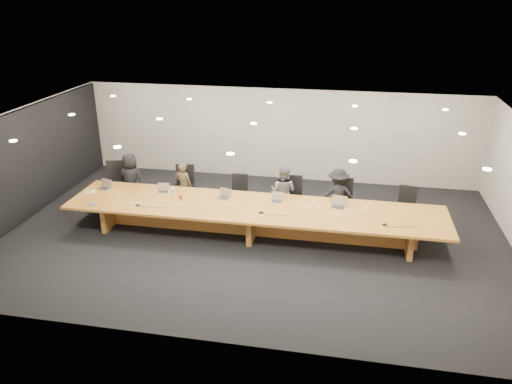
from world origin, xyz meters
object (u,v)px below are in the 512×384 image
(person_a, at_px, (131,180))
(laptop_c, at_px, (223,194))
(laptop_d, at_px, (276,198))
(mic_center, at_px, (261,212))
(laptop_a, at_px, (103,185))
(water_bottle, at_px, (173,191))
(amber_mug, at_px, (181,197))
(mic_right, at_px, (385,224))
(chair_mid_right, at_px, (292,197))
(laptop_b, at_px, (163,188))
(laptop_e, at_px, (338,203))
(person_b, at_px, (184,186))
(mic_left, at_px, (138,205))
(chair_left, at_px, (184,187))
(paper_cup_far, at_px, (366,209))
(chair_right, at_px, (343,201))
(chair_far_left, at_px, (116,183))
(person_c, at_px, (283,192))
(paper_cup_near, at_px, (312,205))
(conference_table, at_px, (254,215))
(av_box, at_px, (91,205))
(chair_far_right, at_px, (406,207))
(chair_mid_left, at_px, (239,194))
(person_d, at_px, (337,195))

(person_a, height_order, laptop_c, person_a)
(laptop_d, xyz_separation_m, mic_center, (-0.25, -0.67, -0.10))
(laptop_a, distance_m, water_bottle, 1.89)
(amber_mug, height_order, mic_right, amber_mug)
(water_bottle, bearing_deg, chair_mid_right, 17.50)
(laptop_b, distance_m, laptop_e, 4.40)
(laptop_d, distance_m, amber_mug, 2.35)
(person_b, height_order, laptop_b, person_b)
(mic_left, bearing_deg, amber_mug, 31.75)
(chair_left, relative_size, paper_cup_far, 14.00)
(chair_right, relative_size, mic_left, 9.56)
(laptop_b, distance_m, mic_center, 2.77)
(mic_center, bearing_deg, chair_far_left, 160.85)
(chair_right, distance_m, person_c, 1.52)
(person_c, height_order, amber_mug, person_c)
(chair_mid_right, relative_size, water_bottle, 5.17)
(person_b, relative_size, mic_left, 11.13)
(chair_right, relative_size, laptop_d, 3.71)
(paper_cup_near, xyz_separation_m, mic_center, (-1.12, -0.59, -0.02))
(laptop_b, bearing_deg, person_a, 140.42)
(person_a, height_order, mic_left, person_a)
(chair_far_left, distance_m, laptop_c, 3.38)
(person_a, xyz_separation_m, mic_center, (3.87, -1.50, 0.04))
(chair_mid_right, height_order, paper_cup_near, chair_mid_right)
(laptop_b, height_order, mic_right, laptop_b)
(conference_table, height_order, person_a, person_a)
(paper_cup_far, bearing_deg, mic_left, -172.72)
(av_box, distance_m, mic_right, 6.84)
(laptop_b, xyz_separation_m, mic_right, (5.44, -0.85, -0.10))
(laptop_a, xyz_separation_m, mic_left, (1.27, -0.79, -0.11))
(person_b, xyz_separation_m, paper_cup_near, (3.48, -0.86, 0.13))
(laptop_a, xyz_separation_m, laptop_e, (5.97, -0.07, 0.01))
(chair_far_right, xyz_separation_m, mic_left, (-6.36, -1.61, 0.24))
(paper_cup_near, bearing_deg, chair_mid_right, 121.62)
(chair_far_left, relative_size, amber_mug, 12.01)
(conference_table, height_order, av_box, av_box)
(chair_left, bearing_deg, chair_right, -8.24)
(amber_mug, bearing_deg, laptop_c, 12.60)
(laptop_c, bearing_deg, person_c, 53.10)
(person_b, height_order, amber_mug, person_b)
(mic_center, bearing_deg, paper_cup_near, 27.86)
(conference_table, bearing_deg, chair_far_right, 17.73)
(chair_right, distance_m, person_b, 4.19)
(paper_cup_far, distance_m, mic_center, 2.45)
(conference_table, height_order, chair_left, chair_left)
(laptop_d, bearing_deg, laptop_c, -174.03)
(chair_left, height_order, laptop_d, chair_left)
(water_bottle, distance_m, mic_center, 2.43)
(chair_mid_left, bearing_deg, person_a, 178.24)
(chair_mid_right, bearing_deg, person_d, -5.30)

